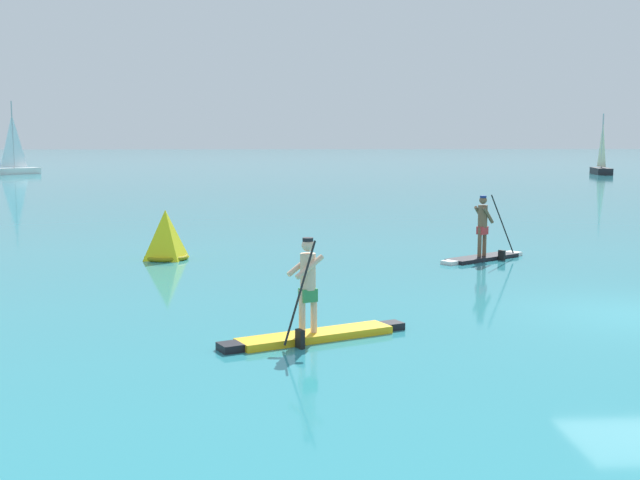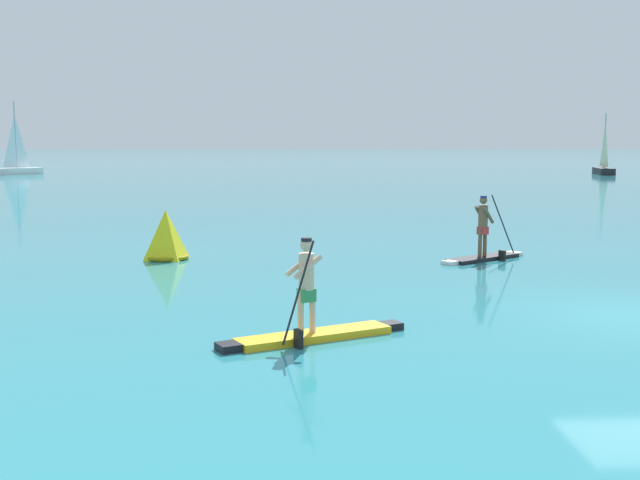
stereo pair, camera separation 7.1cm
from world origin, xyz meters
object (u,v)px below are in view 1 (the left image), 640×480
Objects in this scene: paddleboarder_mid_center at (483,245)px; race_marker_buoy at (166,237)px; sailboat_right_horizon at (601,166)px; paddleboarder_near_left at (312,320)px; sailboat_left_horizon at (14,165)px.

paddleboarder_mid_center is 8.84m from race_marker_buoy.
paddleboarder_mid_center is 57.04m from sailboat_right_horizon.
sailboat_right_horizon is (29.74, 60.20, 0.40)m from paddleboarder_near_left.
race_marker_buoy is (-8.82, 0.61, 0.22)m from paddleboarder_mid_center.
paddleboarder_near_left is at bearing -68.73° from race_marker_buoy.
paddleboarder_mid_center reaches higher than paddleboarder_near_left.
paddleboarder_mid_center is (5.19, 8.72, 0.05)m from paddleboarder_near_left.
sailboat_right_horizon reaches higher than paddleboarder_mid_center.
paddleboarder_near_left is 0.59× the size of sailboat_right_horizon.
race_marker_buoy is at bearing 140.11° from paddleboarder_mid_center.
sailboat_left_horizon is at bearing -94.38° from paddleboarder_near_left.
paddleboarder_mid_center reaches higher than race_marker_buoy.
sailboat_left_horizon is at bearing 98.82° from sailboat_right_horizon.
race_marker_buoy is 57.73m from sailboat_left_horizon.
sailboat_right_horizon reaches higher than race_marker_buoy.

